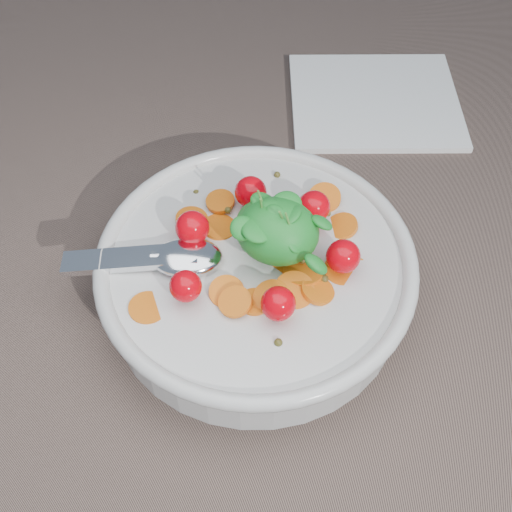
# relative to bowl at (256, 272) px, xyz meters

# --- Properties ---
(ground) EXTENTS (6.00, 6.00, 0.00)m
(ground) POSITION_rel_bowl_xyz_m (0.02, 0.02, -0.03)
(ground) COLOR #796256
(ground) RESTS_ON ground
(bowl) EXTENTS (0.28, 0.26, 0.11)m
(bowl) POSITION_rel_bowl_xyz_m (0.00, 0.00, 0.00)
(bowl) COLOR silver
(bowl) RESTS_ON ground
(napkin) EXTENTS (0.22, 0.20, 0.01)m
(napkin) POSITION_rel_bowl_xyz_m (0.05, 0.27, -0.03)
(napkin) COLOR white
(napkin) RESTS_ON ground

